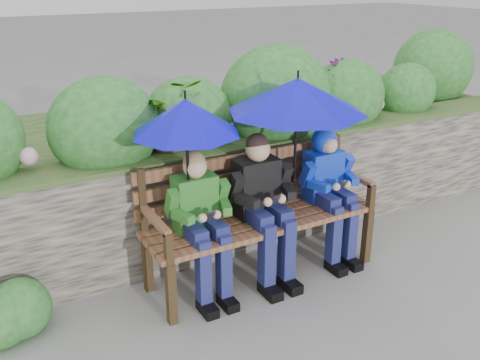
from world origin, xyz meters
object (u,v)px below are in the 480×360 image
boy_middle (263,201)px  boy_left (201,217)px  umbrella_right (297,96)px  park_bench (257,208)px  umbrella_left (186,117)px  boy_right (329,182)px

boy_middle → boy_left: bearing=179.4°
boy_middle → umbrella_right: (0.33, 0.05, 0.82)m
park_bench → boy_middle: bearing=-96.2°
umbrella_left → umbrella_right: 0.96m
boy_right → umbrella_right: (-0.35, 0.03, 0.80)m
boy_right → umbrella_right: 0.87m
boy_right → park_bench: bearing=172.9°
park_bench → umbrella_left: 1.08m
umbrella_left → boy_left: bearing=-33.0°
boy_left → umbrella_right: size_ratio=1.05×
park_bench → boy_left: (-0.56, -0.10, 0.08)m
boy_left → boy_middle: (0.55, -0.01, 0.02)m
park_bench → boy_right: boy_right is taller
umbrella_left → umbrella_right: (0.96, -0.00, 0.05)m
boy_left → boy_right: (1.24, 0.01, 0.04)m
park_bench → umbrella_left: (-0.64, -0.05, 0.88)m
boy_middle → umbrella_left: (-0.63, 0.05, 0.77)m
boy_left → umbrella_right: bearing=2.8°
boy_right → umbrella_right: size_ratio=1.05×
boy_right → umbrella_left: bearing=178.5°
boy_middle → umbrella_left: size_ratio=1.38×
boy_right → boy_left: bearing=-179.4°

